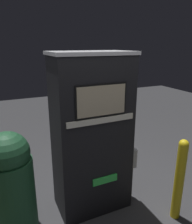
# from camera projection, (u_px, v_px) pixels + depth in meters

# --- Properties ---
(ground_plane) EXTENTS (14.00, 14.00, 0.00)m
(ground_plane) POSITION_uv_depth(u_px,v_px,m) (100.00, 216.00, 2.80)
(ground_plane) COLOR #38383A
(gas_pump) EXTENTS (1.02, 0.58, 2.04)m
(gas_pump) POSITION_uv_depth(u_px,v_px,m) (92.00, 135.00, 2.73)
(gas_pump) COLOR black
(gas_pump) RESTS_ON ground_plane
(safety_bollard) EXTENTS (0.12, 0.12, 1.07)m
(safety_bollard) POSITION_uv_depth(u_px,v_px,m) (179.00, 178.00, 2.64)
(safety_bollard) COLOR yellow
(safety_bollard) RESTS_ON ground_plane
(trash_bin) EXTENTS (0.51, 0.51, 1.24)m
(trash_bin) POSITION_uv_depth(u_px,v_px,m) (11.00, 184.00, 2.42)
(trash_bin) COLOR #1E4C2D
(trash_bin) RESTS_ON ground_plane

